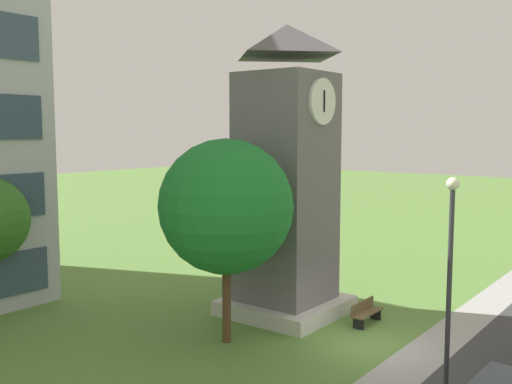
{
  "coord_description": "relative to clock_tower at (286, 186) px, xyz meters",
  "views": [
    {
      "loc": [
        -17.89,
        -8.96,
        7.45
      ],
      "look_at": [
        0.68,
        5.32,
        4.98
      ],
      "focal_mm": 40.98,
      "sensor_mm": 36.0,
      "label": 1
    }
  ],
  "objects": [
    {
      "name": "clock_tower",
      "position": [
        0.0,
        0.0,
        0.0
      ],
      "size": [
        4.33,
        4.33,
        11.58
      ],
      "color": "slate",
      "rests_on": "ground"
    },
    {
      "name": "street_lamp",
      "position": [
        -3.45,
        -7.89,
        -1.41
      ],
      "size": [
        0.36,
        0.36,
        6.19
      ],
      "color": "#333338",
      "rests_on": "ground"
    },
    {
      "name": "ground_plane",
      "position": [
        -1.36,
        -4.32,
        -5.22
      ],
      "size": [
        160.0,
        160.0,
        0.0
      ],
      "primitive_type": "plane",
      "color": "#567F38"
    },
    {
      "name": "kerb_strip",
      "position": [
        -1.36,
        -6.25,
        -5.22
      ],
      "size": [
        120.0,
        1.6,
        0.01
      ],
      "primitive_type": "cube",
      "color": "#9E9E99",
      "rests_on": "ground"
    },
    {
      "name": "tree_by_building",
      "position": [
        -4.01,
        -0.25,
        -0.39
      ],
      "size": [
        4.7,
        4.7,
        7.19
      ],
      "color": "#513823",
      "rests_on": "ground"
    },
    {
      "name": "park_bench",
      "position": [
        0.74,
        -3.27,
        -4.76
      ],
      "size": [
        1.8,
        0.49,
        0.88
      ],
      "color": "brown",
      "rests_on": "ground"
    }
  ]
}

